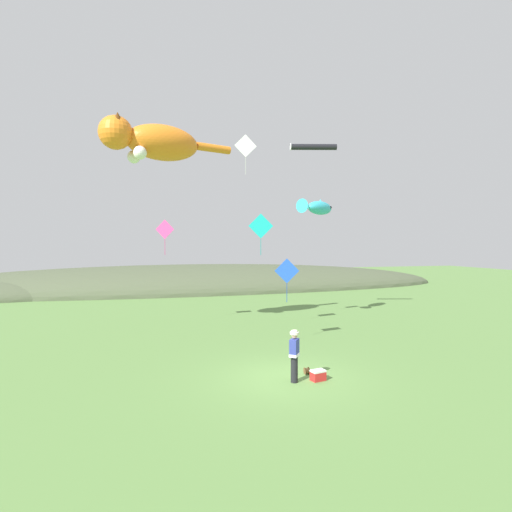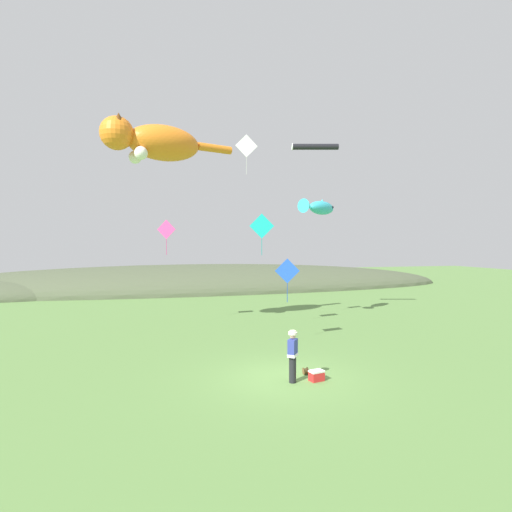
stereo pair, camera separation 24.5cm
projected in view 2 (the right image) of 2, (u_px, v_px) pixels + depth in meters
ground_plane at (285, 379)px, 13.91m from camera, size 120.00×120.00×0.00m
distant_hill_ridge at (178, 289)px, 41.74m from camera, size 58.54×14.39×5.10m
festival_attendant at (293, 355)px, 13.49m from camera, size 0.47×0.49×1.77m
kite_spool at (305, 371)px, 14.35m from camera, size 0.16×0.25×0.25m
picnic_cooler at (317, 375)px, 13.68m from camera, size 0.55×0.42×0.36m
kite_giant_cat at (154, 142)px, 20.32m from camera, size 6.85×2.99×2.14m
kite_fish_windsock at (318, 207)px, 24.42m from camera, size 3.09×2.46×0.97m
kite_tube_streamer at (315, 147)px, 24.46m from camera, size 2.87×1.12×0.44m
kite_diamond_teal at (262, 226)px, 21.36m from camera, size 1.32×0.23×2.24m
kite_diamond_pink at (166, 230)px, 22.80m from camera, size 1.01×0.50×2.02m
kite_diamond_blue at (287, 271)px, 18.89m from camera, size 1.17×0.26×2.09m
kite_diamond_white at (246, 146)px, 20.95m from camera, size 1.19×0.09×2.09m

